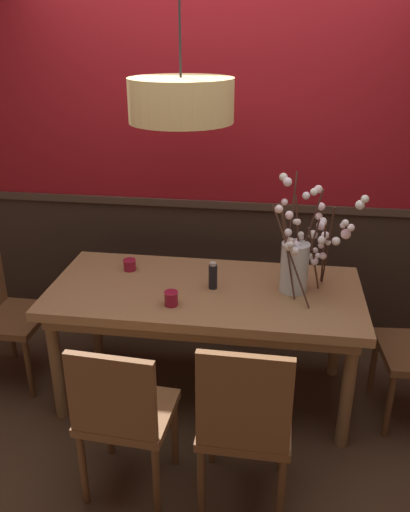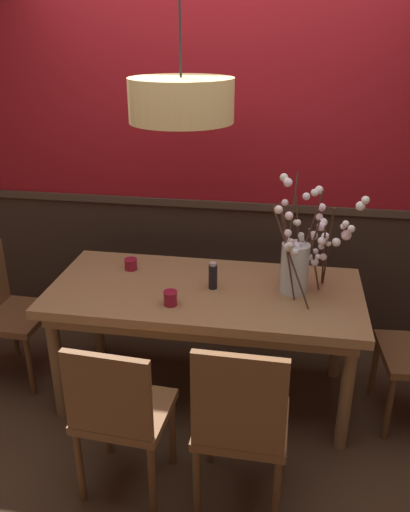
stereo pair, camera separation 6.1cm
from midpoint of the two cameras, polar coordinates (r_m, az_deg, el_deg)
name	(u,v)px [view 2 (the right image)]	position (r m, az deg, el deg)	size (l,w,h in m)	color
ground_plane	(205,393)	(3.49, 0.51, -14.62)	(24.00, 24.00, 0.00)	#422D1E
back_wall	(224,151)	(3.58, 2.55, 11.35)	(5.55, 0.14, 2.82)	#2D2119
dining_table	(205,301)	(3.13, 0.56, -4.95)	(1.83, 0.85, 0.76)	#997047
chair_far_side_right	(259,270)	(3.91, 6.38, -1.53)	(0.46, 0.39, 0.88)	brown
chair_head_west_end	(5,307)	(3.63, -20.42, -5.19)	(0.39, 0.45, 0.89)	brown
chair_near_side_right	(240,421)	(2.50, 4.60, -17.39)	(0.43, 0.42, 0.95)	brown
chair_near_side_left	(119,411)	(2.60, -8.61, -16.30)	(0.45, 0.42, 0.88)	brown
vase_with_blossoms	(299,258)	(3.01, 10.77, -0.26)	(0.51, 0.36, 0.68)	silver
candle_holder_nearer_center	(131,264)	(3.34, -7.54, -0.86)	(0.08, 0.08, 0.07)	maroon
candle_holder_nearer_edge	(170,298)	(2.89, -3.17, -4.57)	(0.08, 0.08, 0.08)	maroon
condiment_bottle	(213,276)	(3.05, 1.44, -2.19)	(0.05, 0.05, 0.16)	black
pendant_lamp	(181,100)	(2.80, -1.95, 16.55)	(0.54, 0.54, 1.12)	tan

